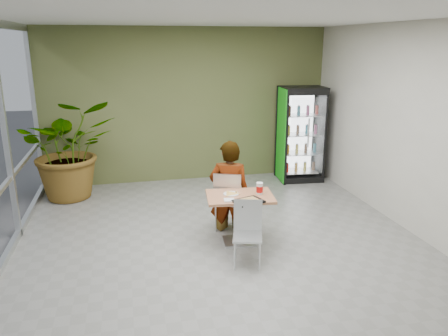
{
  "coord_description": "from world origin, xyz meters",
  "views": [
    {
      "loc": [
        -1.29,
        -5.6,
        2.88
      ],
      "look_at": [
        0.17,
        0.76,
        1.0
      ],
      "focal_mm": 35.0,
      "sensor_mm": 36.0,
      "label": 1
    }
  ],
  "objects": [
    {
      "name": "ground",
      "position": [
        0.0,
        0.0,
        0.0
      ],
      "size": [
        7.0,
        7.0,
        0.0
      ],
      "primitive_type": "plane",
      "color": "gray",
      "rests_on": "ground"
    },
    {
      "name": "room_envelope",
      "position": [
        0.0,
        0.0,
        1.6
      ],
      "size": [
        6.0,
        7.0,
        3.2
      ],
      "primitive_type": null,
      "color": "beige",
      "rests_on": "ground"
    },
    {
      "name": "dining_table",
      "position": [
        0.27,
        0.16,
        0.54
      ],
      "size": [
        1.03,
        0.77,
        0.75
      ],
      "rotation": [
        0.0,
        0.0,
        -0.11
      ],
      "color": "#B7714E",
      "rests_on": "ground"
    },
    {
      "name": "chair_far",
      "position": [
        0.2,
        0.64,
        0.56
      ],
      "size": [
        0.55,
        0.55,
        0.96
      ],
      "rotation": [
        0.0,
        0.0,
        2.78
      ],
      "color": "silver",
      "rests_on": "ground"
    },
    {
      "name": "chair_near",
      "position": [
        0.22,
        -0.42,
        0.51
      ],
      "size": [
        0.48,
        0.48,
        0.86
      ],
      "rotation": [
        0.0,
        0.0,
        -0.29
      ],
      "color": "silver",
      "rests_on": "ground"
    },
    {
      "name": "seated_woman",
      "position": [
        0.24,
        0.69,
        0.58
      ],
      "size": [
        0.75,
        0.62,
        1.75
      ],
      "primitive_type": "imported",
      "rotation": [
        0.0,
        0.0,
        2.78
      ],
      "color": "black",
      "rests_on": "ground"
    },
    {
      "name": "pizza_plate",
      "position": [
        0.15,
        0.24,
        0.77
      ],
      "size": [
        0.31,
        0.23,
        0.03
      ],
      "color": "silver",
      "rests_on": "dining_table"
    },
    {
      "name": "soda_cup",
      "position": [
        0.56,
        0.15,
        0.83
      ],
      "size": [
        0.1,
        0.1,
        0.18
      ],
      "color": "silver",
      "rests_on": "dining_table"
    },
    {
      "name": "napkin_stack",
      "position": [
        0.06,
        -0.02,
        0.76
      ],
      "size": [
        0.16,
        0.16,
        0.02
      ],
      "primitive_type": "cube",
      "rotation": [
        0.0,
        0.0,
        -0.15
      ],
      "color": "silver",
      "rests_on": "dining_table"
    },
    {
      "name": "cafeteria_tray",
      "position": [
        0.31,
        -0.13,
        0.76
      ],
      "size": [
        0.47,
        0.4,
        0.02
      ],
      "primitive_type": "cube",
      "rotation": [
        0.0,
        0.0,
        0.33
      ],
      "color": "black",
      "rests_on": "dining_table"
    },
    {
      "name": "beverage_fridge",
      "position": [
        2.35,
        2.94,
        1.0
      ],
      "size": [
        0.97,
        0.78,
        2.0
      ],
      "rotation": [
        0.0,
        0.0,
        -0.09
      ],
      "color": "black",
      "rests_on": "ground"
    },
    {
      "name": "potted_plant",
      "position": [
        -2.35,
        2.85,
        0.95
      ],
      "size": [
        1.96,
        1.78,
        1.9
      ],
      "primitive_type": "imported",
      "rotation": [
        0.0,
        0.0,
        0.2
      ],
      "color": "#2C5F26",
      "rests_on": "ground"
    }
  ]
}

